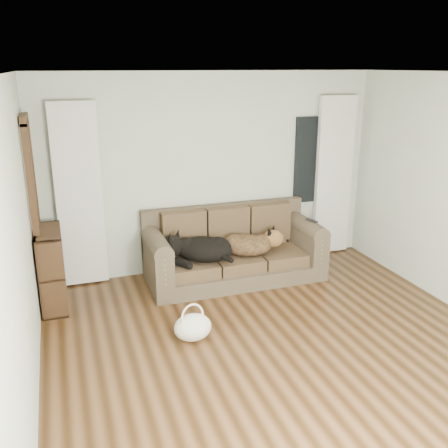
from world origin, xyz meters
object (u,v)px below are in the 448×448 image
object	(u,v)px
dog_black_lab	(200,250)
tote_bag	(193,326)
bookshelf	(51,265)
dog_shepherd	(250,244)
sofa	(234,246)

from	to	relation	value
dog_black_lab	tote_bag	size ratio (longest dim) A/B	1.85
bookshelf	dog_shepherd	bearing A→B (deg)	-3.33
dog_black_lab	bookshelf	xyz separation A→B (m)	(-1.75, 0.04, 0.02)
dog_black_lab	bookshelf	size ratio (longest dim) A/B	0.78
dog_shepherd	bookshelf	distance (m)	2.41
dog_black_lab	dog_shepherd	bearing A→B (deg)	31.70
sofa	dog_shepherd	distance (m)	0.21
tote_bag	dog_shepherd	bearing A→B (deg)	48.03
dog_black_lab	tote_bag	bearing A→B (deg)	-78.40
tote_bag	bookshelf	xyz separation A→B (m)	(-1.31, 1.25, 0.34)
sofa	bookshelf	world-z (taller)	bookshelf
sofa	dog_shepherd	size ratio (longest dim) A/B	3.46
sofa	tote_bag	size ratio (longest dim) A/B	5.82
dog_shepherd	bookshelf	bearing A→B (deg)	28.12
dog_black_lab	dog_shepherd	world-z (taller)	dog_shepherd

